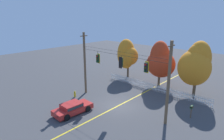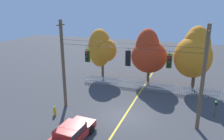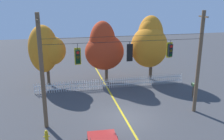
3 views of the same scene
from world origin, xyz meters
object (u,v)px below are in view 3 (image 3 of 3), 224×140
Objects in this scene: autumn_maple_mid at (104,49)px; roadside_mailbox at (194,86)px; autumn_oak_far_east at (150,43)px; traffic_signal_southbound_primary at (129,52)px; fire_hydrant at (46,136)px; traffic_signal_northbound_primary at (170,50)px; traffic_signal_northbound_secondary at (78,57)px; autumn_maple_near_fence at (46,50)px.

roadside_mailbox is at bearing -41.44° from autumn_maple_mid.
autumn_oak_far_east is at bearing 109.29° from roadside_mailbox.
traffic_signal_southbound_primary is 1.78× the size of fire_hydrant.
roadside_mailbox is at bearing 34.19° from traffic_signal_northbound_primary.
traffic_signal_southbound_primary is 8.30m from roadside_mailbox.
roadside_mailbox is (10.39, 2.57, -3.79)m from traffic_signal_northbound_secondary.
fire_hydrant is (-2.30, -1.86, -4.53)m from traffic_signal_northbound_secondary.
traffic_signal_southbound_primary is at bearing -179.65° from traffic_signal_northbound_primary.
roadside_mailbox is (12.80, -6.17, -2.61)m from autumn_maple_near_fence.
traffic_signal_southbound_primary is (3.54, -0.02, 0.13)m from traffic_signal_northbound_secondary.
traffic_signal_southbound_primary is 0.22× the size of autumn_maple_near_fence.
autumn_maple_mid is at bearing 138.56° from roadside_mailbox.
traffic_signal_northbound_primary is 0.22× the size of autumn_maple_near_fence.
traffic_signal_southbound_primary is at bearing -159.28° from roadside_mailbox.
roadside_mailbox is (6.85, 2.59, -3.92)m from traffic_signal_southbound_primary.
traffic_signal_northbound_primary is at bearing 11.82° from fire_hydrant.
autumn_oak_far_east reaches higher than autumn_maple_near_fence.
traffic_signal_northbound_secondary is 0.24× the size of autumn_maple_near_fence.
traffic_signal_southbound_primary is 9.77m from autumn_oak_far_east.
traffic_signal_northbound_secondary is 5.41m from fire_hydrant.
autumn_maple_mid is 9.62m from roadside_mailbox.
fire_hydrant is at bearing -140.94° from traffic_signal_northbound_secondary.
roadside_mailbox reaches higher than fire_hydrant.
autumn_maple_mid is 0.93× the size of autumn_oak_far_east.
autumn_maple_mid is (5.81, -0.00, -0.19)m from autumn_maple_near_fence.
traffic_signal_northbound_secondary is at bearing 179.69° from traffic_signal_southbound_primary.
autumn_maple_near_fence is (-9.01, 8.74, -1.31)m from traffic_signal_northbound_primary.
traffic_signal_northbound_primary is 6.03m from roadside_mailbox.
traffic_signal_northbound_secondary is 9.14m from autumn_maple_near_fence.
autumn_oak_far_east is at bearing -1.64° from autumn_maple_near_fence.
autumn_maple_mid is at bearing -0.05° from autumn_maple_near_fence.
traffic_signal_northbound_primary is (6.61, -0.00, 0.13)m from traffic_signal_northbound_secondary.
autumn_oak_far_east is 15.25m from fire_hydrant.
autumn_maple_mid is at bearing 61.70° from fire_hydrant.
traffic_signal_northbound_primary reaches higher than roadside_mailbox.
traffic_signal_southbound_primary is 10.67m from autumn_maple_near_fence.
roadside_mailbox is (2.05, -5.86, -2.92)m from autumn_oak_far_east.
traffic_signal_northbound_primary is 10.22m from fire_hydrant.
autumn_maple_mid reaches higher than traffic_signal_southbound_primary.
traffic_signal_southbound_primary reaches higher than fire_hydrant.
fire_hydrant is 0.56× the size of roadside_mailbox.
traffic_signal_northbound_secondary is at bearing 39.06° from fire_hydrant.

